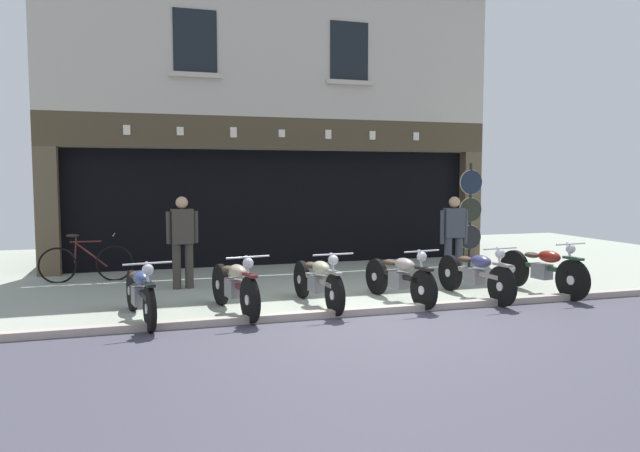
{
  "coord_description": "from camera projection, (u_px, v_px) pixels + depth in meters",
  "views": [
    {
      "loc": [
        -3.02,
        -7.79,
        1.99
      ],
      "look_at": [
        0.14,
        2.58,
        1.09
      ],
      "focal_mm": 33.17,
      "sensor_mm": 36.0,
      "label": 1
    }
  ],
  "objects": [
    {
      "name": "ground",
      "position": [
        391.0,
        336.0,
        7.54
      ],
      "size": [
        22.08,
        22.0,
        0.18
      ],
      "color": "#979F8F"
    },
    {
      "name": "shop_facade",
      "position": [
        264.0,
        187.0,
        15.0
      ],
      "size": [
        10.38,
        4.42,
        6.52
      ],
      "color": "black",
      "rests_on": "ground"
    },
    {
      "name": "motorcycle_far_left",
      "position": [
        140.0,
        291.0,
        8.16
      ],
      "size": [
        0.62,
        1.95,
        0.9
      ],
      "rotation": [
        0.0,
        0.0,
        3.31
      ],
      "color": "black",
      "rests_on": "ground"
    },
    {
      "name": "motorcycle_left",
      "position": [
        235.0,
        285.0,
        8.59
      ],
      "size": [
        0.63,
        1.93,
        0.92
      ],
      "rotation": [
        0.0,
        0.0,
        3.32
      ],
      "color": "black",
      "rests_on": "ground"
    },
    {
      "name": "motorcycle_center_left",
      "position": [
        318.0,
        280.0,
        9.06
      ],
      "size": [
        0.62,
        2.02,
        0.9
      ],
      "rotation": [
        0.0,
        0.0,
        3.22
      ],
      "color": "black",
      "rests_on": "ground"
    },
    {
      "name": "motorcycle_center",
      "position": [
        400.0,
        276.0,
        9.39
      ],
      "size": [
        0.62,
        1.93,
        0.9
      ],
      "rotation": [
        0.0,
        0.0,
        3.3
      ],
      "color": "black",
      "rests_on": "ground"
    },
    {
      "name": "motorcycle_center_right",
      "position": [
        475.0,
        273.0,
        9.68
      ],
      "size": [
        0.62,
        2.02,
        0.91
      ],
      "rotation": [
        0.0,
        0.0,
        3.22
      ],
      "color": "black",
      "rests_on": "ground"
    },
    {
      "name": "motorcycle_right",
      "position": [
        543.0,
        268.0,
        10.08
      ],
      "size": [
        0.62,
        1.99,
        0.93
      ],
      "rotation": [
        0.0,
        0.0,
        3.26
      ],
      "color": "black",
      "rests_on": "ground"
    },
    {
      "name": "salesman_left",
      "position": [
        182.0,
        238.0,
        10.51
      ],
      "size": [
        0.56,
        0.26,
        1.65
      ],
      "rotation": [
        0.0,
        0.0,
        3.22
      ],
      "color": "#38332D",
      "rests_on": "ground"
    },
    {
      "name": "shopkeeper_center",
      "position": [
        454.0,
        233.0,
        11.58
      ],
      "size": [
        0.56,
        0.27,
        1.61
      ],
      "rotation": [
        0.0,
        0.0,
        3.0
      ],
      "color": "#3D424C",
      "rests_on": "ground"
    },
    {
      "name": "tyre_sign_pole",
      "position": [
        470.0,
        211.0,
        12.62
      ],
      "size": [
        0.53,
        0.06,
        2.29
      ],
      "color": "#232328",
      "rests_on": "ground"
    },
    {
      "name": "advert_board_near",
      "position": [
        167.0,
        189.0,
        12.76
      ],
      "size": [
        0.79,
        0.03,
        0.94
      ],
      "color": "silver"
    },
    {
      "name": "leaning_bicycle",
      "position": [
        86.0,
        262.0,
        11.24
      ],
      "size": [
        1.71,
        0.5,
        0.94
      ],
      "rotation": [
        0.0,
        0.0,
        -1.6
      ],
      "color": "black",
      "rests_on": "ground"
    }
  ]
}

